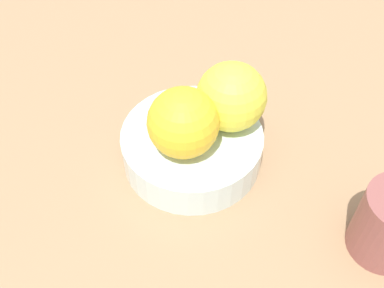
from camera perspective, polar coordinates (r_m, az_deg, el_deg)
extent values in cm
cube|color=#997551|center=(55.10, 0.00, -2.41)|extent=(110.00, 110.00, 2.00)
cylinder|color=silver|center=(54.04, 0.00, -1.49)|extent=(9.83, 9.83, 0.75)
cylinder|color=silver|center=(52.73, 0.00, -0.30)|extent=(15.85, 15.85, 4.19)
sphere|color=yellow|center=(47.07, -0.81, 2.53)|extent=(7.50, 7.50, 7.50)
sphere|color=yellow|center=(49.96, 4.86, 5.81)|extent=(7.65, 7.65, 7.65)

